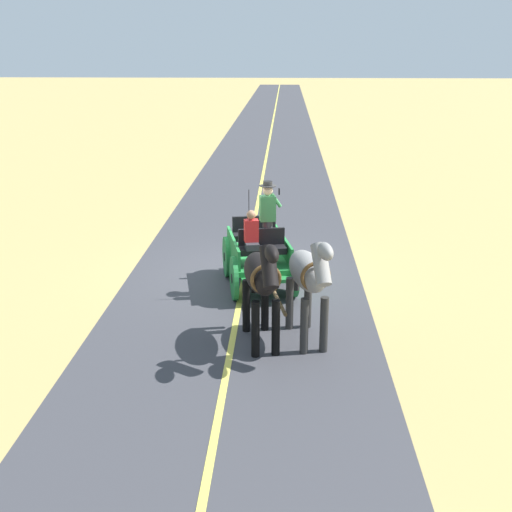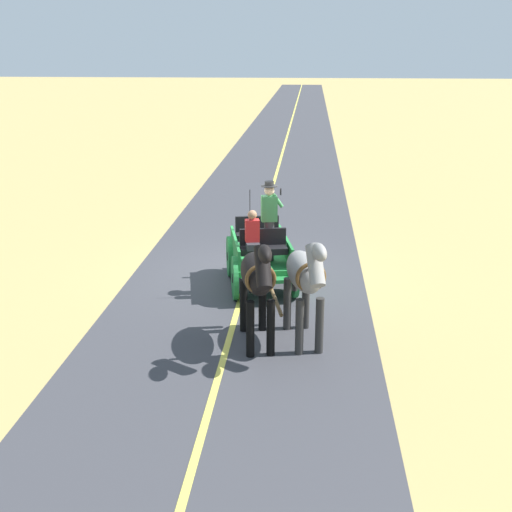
# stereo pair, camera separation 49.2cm
# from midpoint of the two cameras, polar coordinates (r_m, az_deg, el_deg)

# --- Properties ---
(ground_plane) EXTENTS (200.00, 200.00, 0.00)m
(ground_plane) POSITION_cam_midpoint_polar(r_m,az_deg,el_deg) (15.66, 0.15, -1.68)
(ground_plane) COLOR tan
(road_surface) EXTENTS (5.55, 160.00, 0.01)m
(road_surface) POSITION_cam_midpoint_polar(r_m,az_deg,el_deg) (15.65, 0.15, -1.67)
(road_surface) COLOR #38383D
(road_surface) RESTS_ON ground
(road_centre_stripe) EXTENTS (0.12, 160.00, 0.00)m
(road_centre_stripe) POSITION_cam_midpoint_polar(r_m,az_deg,el_deg) (15.65, 0.15, -1.65)
(road_centre_stripe) COLOR #DBCC4C
(road_centre_stripe) RESTS_ON road_surface
(horse_drawn_carriage) EXTENTS (1.86, 4.51, 2.50)m
(horse_drawn_carriage) POSITION_cam_midpoint_polar(r_m,az_deg,el_deg) (14.65, 1.40, 0.28)
(horse_drawn_carriage) COLOR #1E7233
(horse_drawn_carriage) RESTS_ON ground
(horse_near_side) EXTENTS (0.91, 2.15, 2.21)m
(horse_near_side) POSITION_cam_midpoint_polar(r_m,az_deg,el_deg) (11.73, 5.53, -1.75)
(horse_near_side) COLOR gray
(horse_near_side) RESTS_ON ground
(horse_off_side) EXTENTS (0.87, 2.15, 2.21)m
(horse_off_side) POSITION_cam_midpoint_polar(r_m,az_deg,el_deg) (11.59, 1.34, -1.93)
(horse_off_side) COLOR black
(horse_off_side) RESTS_ON ground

